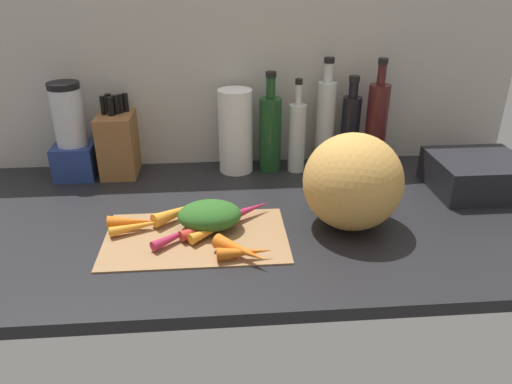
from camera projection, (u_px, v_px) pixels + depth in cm
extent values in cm
cube|color=black|center=(258.00, 218.00, 127.49)|extent=(170.00, 80.00, 3.00)
cube|color=#BCB7AD|center=(248.00, 69.00, 148.46)|extent=(170.00, 3.00, 60.00)
cube|color=#997047|center=(196.00, 237.00, 115.15)|extent=(43.41, 25.81, 0.80)
cone|color=orange|center=(182.00, 210.00, 122.72)|extent=(15.18, 12.99, 3.50)
cone|color=red|center=(212.00, 226.00, 116.58)|extent=(15.99, 11.53, 2.66)
cone|color=#B2264C|center=(243.00, 212.00, 121.90)|extent=(16.62, 13.23, 3.48)
cone|color=#B2264C|center=(180.00, 234.00, 113.29)|extent=(13.36, 12.06, 2.35)
cone|color=orange|center=(241.00, 250.00, 105.89)|extent=(12.68, 11.49, 3.49)
cone|color=orange|center=(131.00, 222.00, 117.64)|extent=(11.04, 3.34, 3.34)
cone|color=orange|center=(245.00, 252.00, 105.73)|extent=(12.57, 3.49, 2.87)
cone|color=orange|center=(143.00, 225.00, 116.94)|extent=(15.78, 7.65, 2.39)
cone|color=orange|center=(210.00, 231.00, 114.11)|extent=(10.60, 8.91, 2.64)
ellipsoid|color=#2D6023|center=(210.00, 215.00, 117.19)|extent=(15.51, 11.93, 6.56)
ellipsoid|color=gold|center=(353.00, 182.00, 116.13)|extent=(24.12, 23.73, 23.73)
cube|color=brown|center=(119.00, 143.00, 147.65)|extent=(10.48, 16.07, 18.88)
cylinder|color=black|center=(103.00, 105.00, 141.47)|extent=(1.49, 1.49, 5.50)
cylinder|color=black|center=(109.00, 103.00, 143.73)|extent=(1.93, 1.93, 5.50)
cylinder|color=black|center=(111.00, 106.00, 140.57)|extent=(1.85, 1.85, 5.50)
cylinder|color=black|center=(116.00, 105.00, 142.33)|extent=(2.06, 2.06, 5.50)
cylinder|color=black|center=(121.00, 104.00, 143.26)|extent=(1.50, 1.50, 5.50)
cylinder|color=black|center=(126.00, 102.00, 144.55)|extent=(1.71, 1.71, 5.50)
cube|color=navy|center=(76.00, 160.00, 146.61)|extent=(11.92, 11.92, 10.29)
cylinder|color=silver|center=(68.00, 117.00, 140.74)|extent=(8.94, 8.94, 16.86)
cylinder|color=black|center=(63.00, 85.00, 136.70)|extent=(9.12, 9.12, 1.80)
cylinder|color=white|center=(236.00, 131.00, 147.46)|extent=(10.42, 10.42, 25.72)
cylinder|color=#19421E|center=(270.00, 135.00, 148.54)|extent=(6.75, 6.75, 23.00)
cylinder|color=#19421E|center=(271.00, 88.00, 142.21)|extent=(2.78, 2.78, 6.29)
cylinder|color=black|center=(271.00, 74.00, 140.50)|extent=(3.20, 3.20, 1.60)
cylinder|color=silver|center=(297.00, 138.00, 148.37)|extent=(5.22, 5.22, 21.15)
cylinder|color=silver|center=(299.00, 95.00, 142.46)|extent=(1.91, 1.91, 6.18)
cylinder|color=black|center=(299.00, 82.00, 140.78)|extent=(2.19, 2.19, 1.60)
cylinder|color=silver|center=(325.00, 125.00, 150.95)|extent=(5.78, 5.78, 26.91)
cylinder|color=silver|center=(329.00, 73.00, 143.87)|extent=(2.75, 2.75, 5.78)
cylinder|color=black|center=(329.00, 60.00, 142.28)|extent=(3.16, 3.16, 1.60)
cylinder|color=black|center=(350.00, 132.00, 151.58)|extent=(5.81, 5.81, 22.46)
cylinder|color=black|center=(354.00, 89.00, 145.68)|extent=(2.84, 2.84, 4.82)
cylinder|color=black|center=(355.00, 79.00, 144.29)|extent=(3.26, 3.26, 1.60)
cylinder|color=#471919|center=(376.00, 127.00, 149.48)|extent=(6.54, 6.54, 26.61)
cylinder|color=#471919|center=(382.00, 74.00, 142.39)|extent=(2.57, 2.57, 6.17)
cylinder|color=black|center=(383.00, 61.00, 140.70)|extent=(2.96, 2.96, 1.60)
cube|color=black|center=(477.00, 174.00, 137.93)|extent=(25.44, 22.98, 9.64)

